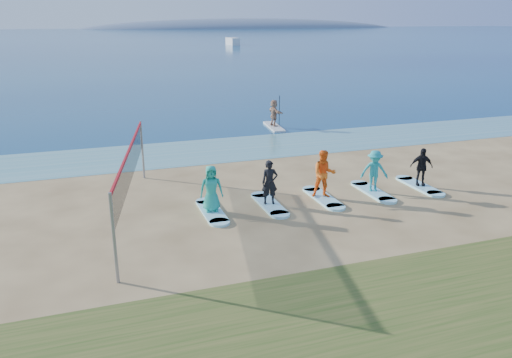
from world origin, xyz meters
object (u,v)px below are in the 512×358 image
object	(u,v)px
boat_offshore_b	(233,45)
surfboard_1	(269,204)
surfboard_4	(419,186)
student_4	(421,167)
surfboard_3	(373,192)
volleyball_net	(130,165)
paddleboarder	(274,113)
surfboard_2	(323,198)
student_0	(211,188)
student_3	(374,171)
student_1	(270,182)
paddleboard	(274,127)
student_2	(324,174)
surfboard_0	(212,212)

from	to	relation	value
boat_offshore_b	surfboard_1	bearing A→B (deg)	-106.43
surfboard_4	student_4	xyz separation A→B (m)	(0.00, 0.00, 0.82)
surfboard_3	volleyball_net	bearing A→B (deg)	177.17
paddleboarder	surfboard_2	xyz separation A→B (m)	(-2.83, -12.70, -0.90)
student_0	student_3	distance (m)	6.55
surfboard_2	surfboard_3	size ratio (longest dim) A/B	1.00
student_1	surfboard_3	size ratio (longest dim) A/B	0.74
paddleboard	student_2	size ratio (longest dim) A/B	1.64
student_0	student_1	world-z (taller)	student_0
boat_offshore_b	surfboard_4	distance (m)	109.78
paddleboard	surfboard_2	world-z (taller)	paddleboard
student_4	student_3	bearing A→B (deg)	-159.30
surfboard_2	student_2	xyz separation A→B (m)	(0.00, 0.00, 0.96)
surfboard_0	surfboard_2	bearing A→B (deg)	0.00
surfboard_3	student_4	size ratio (longest dim) A/B	1.42
surfboard_0	student_2	distance (m)	4.47
volleyball_net	boat_offshore_b	distance (m)	112.36
volleyball_net	surfboard_0	world-z (taller)	volleyball_net
volleyball_net	surfboard_2	world-z (taller)	volleyball_net
student_1	student_2	distance (m)	2.19
surfboard_2	student_2	bearing A→B (deg)	0.00
volleyball_net	surfboard_0	bearing A→B (deg)	-9.74
student_2	student_4	xyz separation A→B (m)	(4.37, 0.00, -0.14)
surfboard_0	surfboard_3	size ratio (longest dim) A/B	1.00
surfboard_0	student_0	xyz separation A→B (m)	(0.00, 0.00, 0.87)
student_1	surfboard_4	size ratio (longest dim) A/B	0.74
boat_offshore_b	student_0	bearing A→B (deg)	-107.51
student_2	student_3	xyz separation A→B (m)	(2.18, 0.00, -0.10)
student_3	student_2	bearing A→B (deg)	-158.40
surfboard_3	student_0	bearing A→B (deg)	180.00
volleyball_net	paddleboarder	world-z (taller)	volleyball_net
surfboard_0	student_0	world-z (taller)	student_0
student_0	surfboard_4	size ratio (longest dim) A/B	0.75
surfboard_0	surfboard_4	bearing A→B (deg)	0.00
paddleboard	paddleboarder	bearing A→B (deg)	96.65
student_1	surfboard_4	world-z (taller)	student_1
paddleboarder	student_0	bearing A→B (deg)	142.36
volleyball_net	student_4	world-z (taller)	volleyball_net
paddleboarder	surfboard_3	xyz separation A→B (m)	(-0.65, -12.70, -0.90)
paddleboarder	surfboard_0	xyz separation A→B (m)	(-7.20, -12.70, -0.90)
surfboard_0	student_3	world-z (taller)	student_3
surfboard_4	surfboard_3	bearing A→B (deg)	180.00
paddleboard	surfboard_4	distance (m)	12.80
surfboard_2	student_3	xyz separation A→B (m)	(2.18, 0.00, 0.86)
surfboard_1	student_1	xyz separation A→B (m)	(0.00, 0.00, 0.86)
surfboard_1	student_4	size ratio (longest dim) A/B	1.42
paddleboard	student_3	xyz separation A→B (m)	(-0.65, -12.70, 0.85)
surfboard_0	surfboard_3	world-z (taller)	same
paddleboard	student_3	size ratio (longest dim) A/B	1.83
volleyball_net	surfboard_1	bearing A→B (deg)	-5.38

